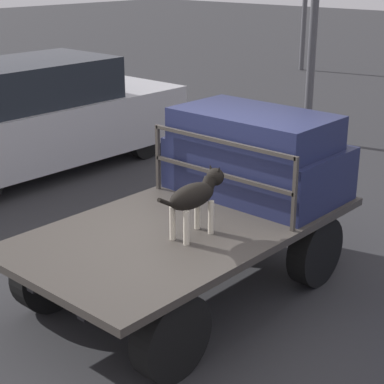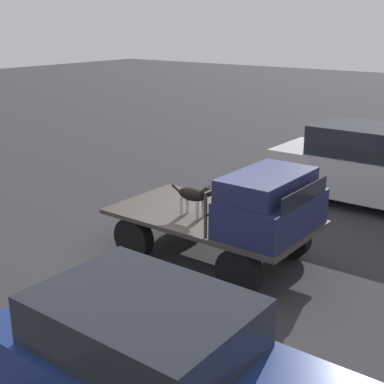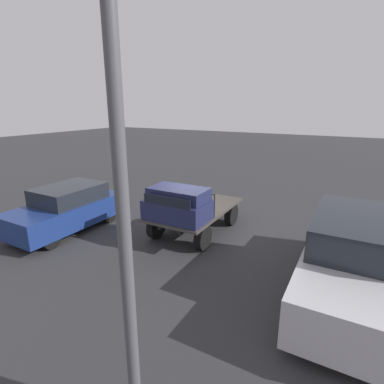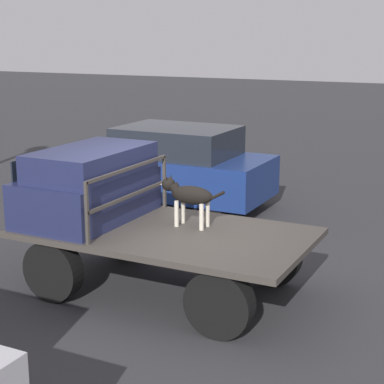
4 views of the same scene
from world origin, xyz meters
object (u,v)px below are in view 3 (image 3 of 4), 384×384
(light_pole_near, at_px, (112,55))
(dog, at_px, (191,194))
(flatbed_truck, at_px, (196,214))
(parked_sedan, at_px, (67,208))
(parked_pickup_far, at_px, (351,258))

(light_pole_near, bearing_deg, dog, -156.95)
(flatbed_truck, distance_m, parked_sedan, 4.56)
(flatbed_truck, xyz_separation_m, parked_pickup_far, (1.55, 4.88, 0.32))
(parked_sedan, xyz_separation_m, parked_pickup_far, (-0.56, 8.92, 0.14))
(dog, height_order, parked_sedan, parked_sedan)
(parked_sedan, distance_m, parked_pickup_far, 8.94)
(parked_sedan, height_order, light_pole_near, light_pole_near)
(parked_pickup_far, bearing_deg, parked_sedan, -95.73)
(dog, bearing_deg, light_pole_near, 33.17)
(dog, distance_m, parked_sedan, 4.42)
(light_pole_near, bearing_deg, parked_sedan, -123.01)
(parked_sedan, bearing_deg, parked_pickup_far, 94.56)
(parked_pickup_far, bearing_deg, dog, -117.78)
(flatbed_truck, bearing_deg, dog, -121.64)
(parked_pickup_far, bearing_deg, light_pole_near, -35.80)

